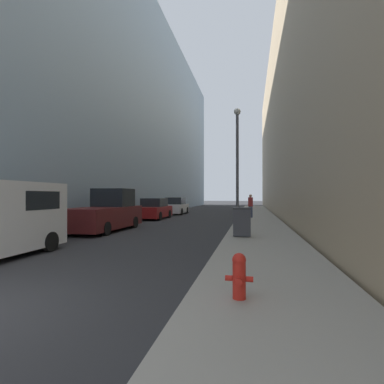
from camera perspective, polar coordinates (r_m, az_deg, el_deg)
name	(u,v)px	position (r m, az deg, el deg)	size (l,w,h in m)	color
sidewalk_right	(258,221)	(21.40, 12.45, -5.38)	(3.07, 60.00, 0.14)	#9E998E
building_left_glass	(104,111)	(34.32, -16.36, 14.59)	(12.00, 60.00, 21.70)	#849EB2
building_right_stone	(341,116)	(31.27, 26.58, 12.86)	(12.00, 60.00, 18.23)	tan
fire_hydrant	(239,275)	(5.14, 8.97, -15.30)	(0.46, 0.34, 0.75)	red
trash_bin	(242,222)	(12.60, 9.51, -5.58)	(0.72, 0.64, 1.20)	#3D3D42
lamppost	(237,161)	(17.46, 8.63, 5.92)	(0.39, 0.39, 6.72)	#4C4C51
pickup_truck	(107,213)	(16.29, -15.91, -3.91)	(2.07, 5.40, 2.20)	#561919
parked_sedan_near	(154,209)	(23.58, -7.16, -3.32)	(1.85, 4.25, 1.61)	maroon
parked_sedan_far	(176,207)	(29.43, -3.09, -2.78)	(1.87, 4.06, 1.64)	silver
pedestrian_on_sidewalk	(251,206)	(23.42, 11.09, -2.61)	(0.36, 0.23, 1.79)	#2D3347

